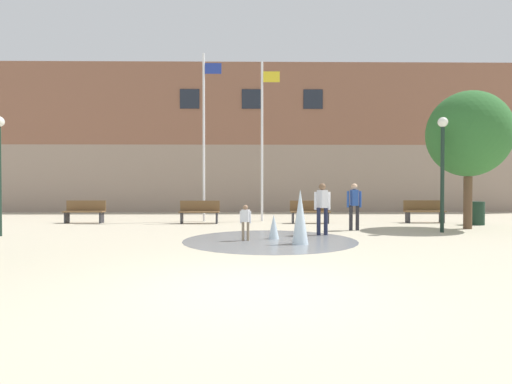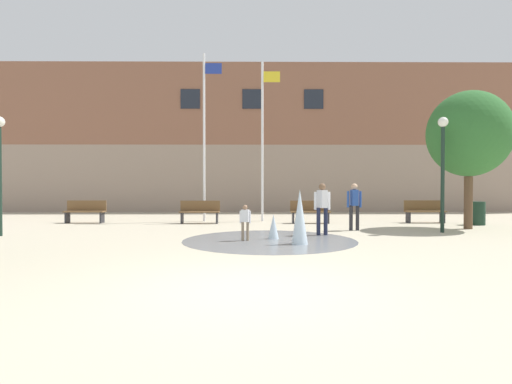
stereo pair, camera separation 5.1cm
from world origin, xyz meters
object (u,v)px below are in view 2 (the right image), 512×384
object	(u,v)px
flagpole_right	(263,136)
adult_in_red	(322,205)
park_bench_left_of_flagpoles	(85,211)
child_in_fountain	(245,220)
park_bench_center	(200,211)
street_tree_near_building	(469,134)
flagpole_left	(205,132)
park_bench_under_right_flagpole	(310,211)
park_bench_near_trashcan	(425,211)
lamp_post_right_lane	(443,157)
trash_can	(477,213)
teen_by_trashcan	(354,203)

from	to	relation	value
flagpole_right	adult_in_red	bearing A→B (deg)	-70.75
park_bench_left_of_flagpoles	child_in_fountain	xyz separation A→B (m)	(6.60, -5.31, 0.10)
park_bench_center	street_tree_near_building	xyz separation A→B (m)	(9.68, -2.12, 2.83)
child_in_fountain	street_tree_near_building	xyz separation A→B (m)	(7.76, 2.94, 2.73)
street_tree_near_building	flagpole_left	bearing A→B (deg)	162.16
park_bench_left_of_flagpoles	park_bench_under_right_flagpole	xyz separation A→B (m)	(9.14, -0.18, 0.00)
adult_in_red	flagpole_right	size ratio (longest dim) A/B	0.24
flagpole_right	street_tree_near_building	bearing A→B (deg)	-23.45
park_bench_near_trashcan	lamp_post_right_lane	distance (m)	4.04
park_bench_under_right_flagpole	lamp_post_right_lane	size ratio (longest dim) A/B	0.43
trash_can	flagpole_left	bearing A→B (deg)	171.14
park_bench_center	park_bench_under_right_flagpole	world-z (taller)	same
flagpole_left	street_tree_near_building	size ratio (longest dim) A/B	1.47
street_tree_near_building	flagpole_right	bearing A→B (deg)	156.55
park_bench_left_of_flagpoles	park_bench_near_trashcan	distance (m)	13.84
teen_by_trashcan	trash_can	world-z (taller)	teen_by_trashcan
adult_in_red	flagpole_right	world-z (taller)	flagpole_right
flagpole_left	lamp_post_right_lane	size ratio (longest dim) A/B	1.91
park_bench_under_right_flagpole	child_in_fountain	distance (m)	5.72
teen_by_trashcan	lamp_post_right_lane	distance (m)	3.16
flagpole_left	park_bench_under_right_flagpole	bearing A→B (deg)	-11.71
flagpole_left	flagpole_right	world-z (taller)	flagpole_left
adult_in_red	park_bench_center	bearing A→B (deg)	28.36
park_bench_center	teen_by_trashcan	distance (m)	6.14
lamp_post_right_lane	street_tree_near_building	world-z (taller)	street_tree_near_building
park_bench_left_of_flagpoles	teen_by_trashcan	size ratio (longest dim) A/B	1.01
park_bench_left_of_flagpoles	flagpole_left	world-z (taller)	flagpole_left
park_bench_near_trashcan	lamp_post_right_lane	bearing A→B (deg)	-104.77
lamp_post_right_lane	child_in_fountain	bearing A→B (deg)	-163.55
park_bench_under_right_flagpole	trash_can	size ratio (longest dim) A/B	1.78
park_bench_under_right_flagpole	flagpole_right	world-z (taller)	flagpole_right
adult_in_red	park_bench_under_right_flagpole	bearing A→B (deg)	-22.40
park_bench_near_trashcan	adult_in_red	bearing A→B (deg)	-140.37
park_bench_near_trashcan	trash_can	bearing A→B (deg)	-29.27
lamp_post_right_lane	flagpole_right	bearing A→B (deg)	143.87
park_bench_left_of_flagpoles	park_bench_center	bearing A→B (deg)	-2.95
teen_by_trashcan	flagpole_right	xyz separation A→B (m)	(-2.99, 3.53, 2.68)
teen_by_trashcan	street_tree_near_building	xyz separation A→B (m)	(4.12, 0.44, 2.38)
lamp_post_right_lane	trash_can	xyz separation A→B (m)	(2.54, 2.48, -2.00)
park_bench_under_right_flagpole	street_tree_near_building	world-z (taller)	street_tree_near_building
park_bench_near_trashcan	child_in_fountain	distance (m)	8.96
adult_in_red	flagpole_right	distance (m)	5.76
park_bench_under_right_flagpole	street_tree_near_building	size ratio (longest dim) A/B	0.33
park_bench_under_right_flagpole	lamp_post_right_lane	distance (m)	5.38
park_bench_left_of_flagpoles	street_tree_near_building	bearing A→B (deg)	-9.35
park_bench_left_of_flagpoles	adult_in_red	xyz separation A→B (m)	(8.93, -4.09, 0.45)
park_bench_near_trashcan	flagpole_right	size ratio (longest dim) A/B	0.24
flagpole_right	trash_can	bearing A→B (deg)	-11.46
child_in_fountain	adult_in_red	size ratio (longest dim) A/B	0.62
child_in_fountain	flagpole_right	size ratio (longest dim) A/B	0.15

